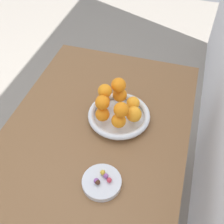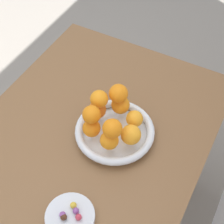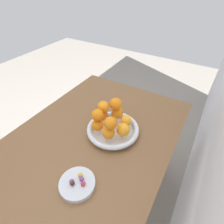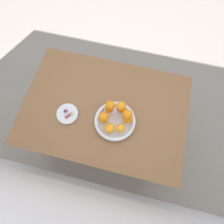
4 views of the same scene
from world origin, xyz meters
The scene contains 19 objects.
ground_plane centered at (0.00, 0.00, 0.00)m, with size 6.00×6.00×0.00m, color gray.
dining_table centered at (0.00, 0.00, 0.65)m, with size 1.10×0.76×0.74m.
fruit_bowl centered at (-0.09, 0.08, 0.76)m, with size 0.26×0.26×0.04m.
candy_dish centered at (0.22, 0.10, 0.75)m, with size 0.14×0.14×0.02m, color silver.
orange_0 centered at (-0.17, 0.06, 0.81)m, with size 0.06×0.06×0.06m, color orange.
orange_1 centered at (-0.11, 0.00, 0.81)m, with size 0.06×0.06×0.06m, color orange.
orange_2 centered at (-0.04, 0.02, 0.81)m, with size 0.06×0.06×0.06m, color orange.
orange_3 centered at (-0.02, 0.09, 0.81)m, with size 0.06×0.06×0.06m, color orange.
orange_4 centered at (-0.07, 0.14, 0.81)m, with size 0.06×0.06×0.06m, color orange.
orange_5 centered at (-0.14, 0.13, 0.81)m, with size 0.06×0.06×0.06m, color orange.
orange_6 centered at (-0.03, 0.10, 0.87)m, with size 0.06×0.06×0.06m, color orange.
orange_7 centered at (-0.11, 0.01, 0.87)m, with size 0.06×0.06×0.06m, color orange.
orange_8 centered at (-0.16, 0.05, 0.87)m, with size 0.06×0.06×0.06m, color orange.
orange_9 centered at (-0.04, 0.02, 0.87)m, with size 0.06×0.06×0.06m, color orange.
candy_ball_0 centered at (0.23, 0.09, 0.77)m, with size 0.02×0.02×0.02m, color #8C4C99.
candy_ball_1 centered at (0.20, 0.10, 0.77)m, with size 0.02×0.02×0.02m, color gold.
candy_ball_2 centered at (0.24, 0.09, 0.77)m, with size 0.02×0.02×0.02m, color #472819.
candy_ball_3 centered at (0.21, 0.11, 0.77)m, with size 0.02×0.02×0.02m, color #8C4C99.
candy_ball_4 centered at (0.22, 0.13, 0.77)m, with size 0.02×0.02×0.02m, color #C6384C.
Camera 3 is at (0.45, 0.39, 1.40)m, focal length 28.00 mm.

